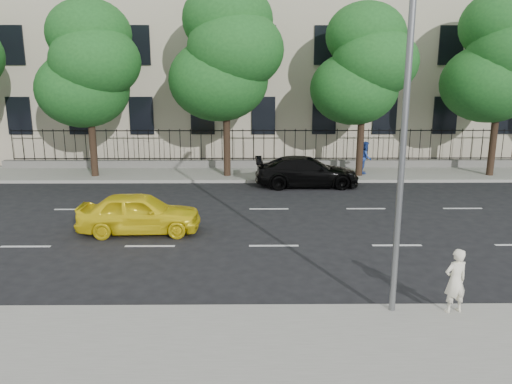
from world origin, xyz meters
TOP-DOWN VIEW (x-y plane):
  - ground at (0.00, 0.00)m, footprint 120.00×120.00m
  - near_sidewalk at (0.00, -4.00)m, footprint 60.00×4.00m
  - far_sidewalk at (0.00, 14.00)m, footprint 60.00×4.00m
  - lane_markings at (0.00, 4.75)m, footprint 49.60×4.62m
  - masonry_building at (0.00, 22.95)m, footprint 34.60×12.11m
  - iron_fence at (0.00, 15.70)m, footprint 30.00×0.50m
  - street_light at (2.50, -1.77)m, footprint 0.25×3.32m
  - tree_b at (-8.96, 13.36)m, footprint 5.53×5.12m
  - tree_c at (-1.96, 13.36)m, footprint 5.89×5.50m
  - tree_d at (5.04, 13.36)m, footprint 5.34×4.94m
  - tree_e at (12.04, 13.36)m, footprint 5.71×5.31m
  - yellow_taxi at (-4.61, 3.93)m, footprint 4.25×1.82m
  - black_sedan at (2.00, 11.22)m, footprint 5.11×2.16m
  - woman_near at (3.86, -2.40)m, footprint 0.62×0.49m
  - pedestrian_far at (5.41, 13.70)m, footprint 0.81×0.96m

SIDE VIEW (x-z plane):
  - ground at x=0.00m, z-range 0.00..0.00m
  - lane_markings at x=0.00m, z-range 0.00..0.01m
  - near_sidewalk at x=0.00m, z-range 0.00..0.15m
  - far_sidewalk at x=0.00m, z-range 0.00..0.15m
  - iron_fence at x=0.00m, z-range -0.45..1.75m
  - yellow_taxi at x=-4.61m, z-range 0.00..1.43m
  - black_sedan at x=2.00m, z-range 0.00..1.47m
  - woman_near at x=3.86m, z-range 0.15..1.66m
  - pedestrian_far at x=5.41m, z-range 0.15..1.88m
  - street_light at x=2.50m, z-range 1.12..9.17m
  - tree_d at x=5.04m, z-range 1.42..10.26m
  - tree_b at x=-8.96m, z-range 1.35..10.33m
  - tree_e at x=12.04m, z-range 1.47..10.93m
  - tree_c at x=-1.96m, z-range 1.51..11.31m
  - masonry_building at x=0.00m, z-range -0.23..18.27m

